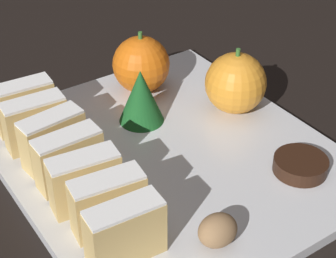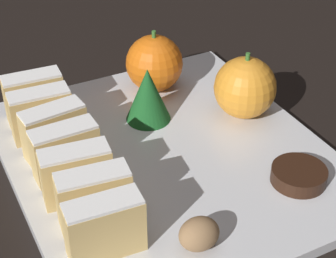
{
  "view_description": "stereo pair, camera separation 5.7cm",
  "coord_description": "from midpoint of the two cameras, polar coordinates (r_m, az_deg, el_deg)",
  "views": [
    {
      "loc": [
        -0.26,
        -0.39,
        0.37
      ],
      "look_at": [
        0.0,
        0.0,
        0.04
      ],
      "focal_mm": 60.0,
      "sensor_mm": 36.0,
      "label": 1
    },
    {
      "loc": [
        -0.22,
        -0.42,
        0.37
      ],
      "look_at": [
        0.0,
        0.0,
        0.04
      ],
      "focal_mm": 60.0,
      "sensor_mm": 36.0,
      "label": 2
    }
  ],
  "objects": [
    {
      "name": "serving_platter",
      "position": [
        0.6,
        -2.76,
        -2.93
      ],
      "size": [
        0.32,
        0.36,
        0.01
      ],
      "color": "silver",
      "rests_on": "ground_plane"
    },
    {
      "name": "walnut",
      "position": [
        0.48,
        1.65,
        -10.4
      ],
      "size": [
        0.04,
        0.03,
        0.03
      ],
      "color": "#8E6B47",
      "rests_on": "serving_platter"
    },
    {
      "name": "stollen_slice_sixth",
      "position": [
        0.61,
        -15.96,
        0.52
      ],
      "size": [
        0.07,
        0.03,
        0.06
      ],
      "color": "tan",
      "rests_on": "serving_platter"
    },
    {
      "name": "stollen_slice_back",
      "position": [
        0.64,
        -16.89,
        2.2
      ],
      "size": [
        0.07,
        0.03,
        0.06
      ],
      "color": "tan",
      "rests_on": "serving_platter"
    },
    {
      "name": "stollen_slice_fifth",
      "position": [
        0.58,
        -14.4,
        -1.14
      ],
      "size": [
        0.07,
        0.03,
        0.06
      ],
      "color": "tan",
      "rests_on": "serving_platter"
    },
    {
      "name": "chocolate_cookie",
      "position": [
        0.57,
        10.54,
        -3.72
      ],
      "size": [
        0.05,
        0.05,
        0.01
      ],
      "color": "black",
      "rests_on": "serving_platter"
    },
    {
      "name": "stollen_slice_fourth",
      "position": [
        0.55,
        -13.0,
        -3.1
      ],
      "size": [
        0.07,
        0.03,
        0.06
      ],
      "color": "tan",
      "rests_on": "serving_platter"
    },
    {
      "name": "ground_plane",
      "position": [
        0.6,
        -2.75,
        -3.38
      ],
      "size": [
        6.0,
        6.0,
        0.0
      ],
      "primitive_type": "plane",
      "color": "black"
    },
    {
      "name": "orange_near",
      "position": [
        0.64,
        4.35,
        4.59
      ],
      "size": [
        0.07,
        0.07,
        0.08
      ],
      "color": "orange",
      "rests_on": "serving_platter"
    },
    {
      "name": "stollen_slice_second",
      "position": [
        0.5,
        -9.42,
        -7.58
      ],
      "size": [
        0.07,
        0.03,
        0.06
      ],
      "color": "tan",
      "rests_on": "serving_platter"
    },
    {
      "name": "stollen_slice_third",
      "position": [
        0.52,
        -11.58,
        -5.33
      ],
      "size": [
        0.07,
        0.03,
        0.06
      ],
      "color": "tan",
      "rests_on": "serving_platter"
    },
    {
      "name": "orange_far",
      "position": [
        0.68,
        -5.17,
        6.47
      ],
      "size": [
        0.07,
        0.07,
        0.08
      ],
      "color": "orange",
      "rests_on": "serving_platter"
    },
    {
      "name": "stollen_slice_front",
      "position": [
        0.47,
        -7.94,
        -10.46
      ],
      "size": [
        0.07,
        0.03,
        0.06
      ],
      "color": "tan",
      "rests_on": "serving_platter"
    },
    {
      "name": "evergreen_sprig",
      "position": [
        0.63,
        -5.4,
        3.26
      ],
      "size": [
        0.05,
        0.05,
        0.06
      ],
      "color": "#195623",
      "rests_on": "serving_platter"
    }
  ]
}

